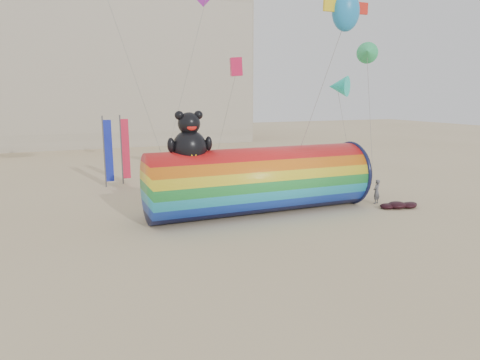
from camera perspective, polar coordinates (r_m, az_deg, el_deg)
name	(u,v)px	position (r m, az deg, el deg)	size (l,w,h in m)	color
ground	(242,235)	(20.74, 0.33, -7.37)	(160.00, 160.00, 0.00)	#CCB58C
hotel_building	(20,67)	(64.30, -27.27, 13.28)	(60.40, 15.40, 20.60)	#B7AD99
windsock_assembly	(259,179)	(24.33, 2.56, 0.19)	(12.87, 3.92, 5.93)	red
kite_handler	(376,192)	(27.82, 17.74, -1.49)	(0.55, 0.36, 1.51)	#5B5C63
fabric_bundle	(399,205)	(27.32, 20.46, -3.15)	(2.62, 1.35, 0.41)	black
festival_banners	(145,147)	(34.64, -12.58, 4.34)	(8.34, 4.45, 5.20)	#59595E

